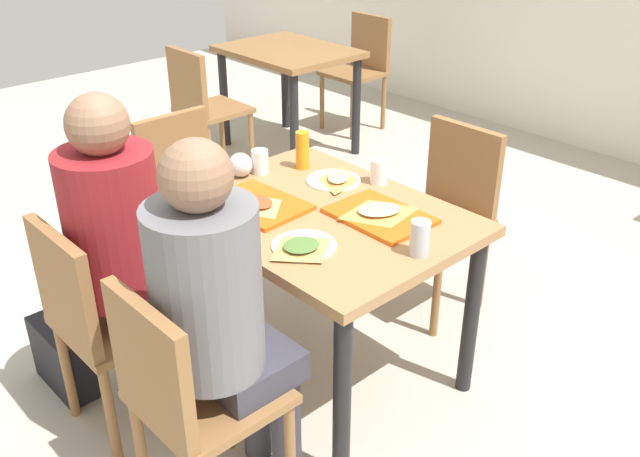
% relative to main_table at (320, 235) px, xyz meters
% --- Properties ---
extents(ground_plane, '(10.00, 10.00, 0.02)m').
position_rel_main_table_xyz_m(ground_plane, '(0.00, 0.00, -0.65)').
color(ground_plane, '#B2AD9E').
extents(main_table, '(1.08, 0.81, 0.74)m').
position_rel_main_table_xyz_m(main_table, '(0.00, 0.00, 0.00)').
color(main_table, '#9E7247').
rests_on(main_table, ground_plane).
extents(chair_near_left, '(0.40, 0.40, 0.86)m').
position_rel_main_table_xyz_m(chair_near_left, '(-0.27, -0.79, -0.13)').
color(chair_near_left, olive).
rests_on(chair_near_left, ground_plane).
extents(chair_near_right, '(0.40, 0.40, 0.86)m').
position_rel_main_table_xyz_m(chair_near_right, '(0.27, -0.79, -0.13)').
color(chair_near_right, olive).
rests_on(chair_near_right, ground_plane).
extents(chair_far_side, '(0.40, 0.40, 0.86)m').
position_rel_main_table_xyz_m(chair_far_side, '(0.00, 0.79, -0.13)').
color(chair_far_side, olive).
rests_on(chair_far_side, ground_plane).
extents(chair_left_end, '(0.40, 0.40, 0.86)m').
position_rel_main_table_xyz_m(chair_left_end, '(-0.92, 0.00, -0.13)').
color(chair_left_end, olive).
rests_on(chair_left_end, ground_plane).
extents(person_in_red, '(0.32, 0.42, 1.27)m').
position_rel_main_table_xyz_m(person_in_red, '(-0.27, -0.65, 0.12)').
color(person_in_red, '#383842').
rests_on(person_in_red, ground_plane).
extents(person_in_brown_jacket, '(0.32, 0.42, 1.27)m').
position_rel_main_table_xyz_m(person_in_brown_jacket, '(0.27, -0.65, 0.12)').
color(person_in_brown_jacket, '#383842').
rests_on(person_in_brown_jacket, ground_plane).
extents(tray_red_near, '(0.38, 0.28, 0.02)m').
position_rel_main_table_xyz_m(tray_red_near, '(-0.19, -0.14, 0.11)').
color(tray_red_near, '#D85914').
rests_on(tray_red_near, main_table).
extents(tray_red_far, '(0.36, 0.27, 0.02)m').
position_rel_main_table_xyz_m(tray_red_far, '(0.19, 0.12, 0.11)').
color(tray_red_far, '#D85914').
rests_on(tray_red_far, main_table).
extents(paper_plate_center, '(0.22, 0.22, 0.01)m').
position_rel_main_table_xyz_m(paper_plate_center, '(-0.16, 0.22, 0.11)').
color(paper_plate_center, white).
rests_on(paper_plate_center, main_table).
extents(paper_plate_near_edge, '(0.22, 0.22, 0.01)m').
position_rel_main_table_xyz_m(paper_plate_near_edge, '(0.16, -0.22, 0.11)').
color(paper_plate_near_edge, white).
rests_on(paper_plate_near_edge, main_table).
extents(pizza_slice_a, '(0.21, 0.17, 0.02)m').
position_rel_main_table_xyz_m(pizza_slice_a, '(-0.16, -0.16, 0.13)').
color(pizza_slice_a, '#DBAD60').
rests_on(pizza_slice_a, tray_red_near).
extents(pizza_slice_b, '(0.25, 0.28, 0.02)m').
position_rel_main_table_xyz_m(pizza_slice_b, '(0.18, 0.12, 0.13)').
color(pizza_slice_b, '#C68C47').
rests_on(pizza_slice_b, tray_red_far).
extents(pizza_slice_c, '(0.23, 0.24, 0.02)m').
position_rel_main_table_xyz_m(pizza_slice_c, '(-0.14, 0.23, 0.12)').
color(pizza_slice_c, '#C68C47').
rests_on(pizza_slice_c, paper_plate_center).
extents(pizza_slice_d, '(0.18, 0.19, 0.02)m').
position_rel_main_table_xyz_m(pizza_slice_d, '(0.18, -0.25, 0.12)').
color(pizza_slice_d, tan).
rests_on(pizza_slice_d, paper_plate_near_edge).
extents(plastic_cup_a, '(0.07, 0.07, 0.10)m').
position_rel_main_table_xyz_m(plastic_cup_a, '(-0.03, 0.34, 0.15)').
color(plastic_cup_a, white).
rests_on(plastic_cup_a, main_table).
extents(plastic_cup_b, '(0.07, 0.07, 0.10)m').
position_rel_main_table_xyz_m(plastic_cup_b, '(0.03, -0.34, 0.15)').
color(plastic_cup_b, white).
rests_on(plastic_cup_b, main_table).
extents(plastic_cup_c, '(0.07, 0.07, 0.10)m').
position_rel_main_table_xyz_m(plastic_cup_c, '(-0.43, 0.06, 0.15)').
color(plastic_cup_c, white).
rests_on(plastic_cup_c, main_table).
extents(soda_can, '(0.07, 0.07, 0.12)m').
position_rel_main_table_xyz_m(soda_can, '(0.46, 0.02, 0.16)').
color(soda_can, '#B7BCC6').
rests_on(soda_can, main_table).
extents(condiment_bottle, '(0.06, 0.06, 0.16)m').
position_rel_main_table_xyz_m(condiment_bottle, '(-0.35, 0.22, 0.18)').
color(condiment_bottle, orange).
rests_on(condiment_bottle, main_table).
extents(foil_bundle, '(0.10, 0.10, 0.10)m').
position_rel_main_table_xyz_m(foil_bundle, '(-0.46, -0.02, 0.15)').
color(foil_bundle, silver).
rests_on(foil_bundle, main_table).
extents(handbag, '(0.32, 0.16, 0.28)m').
position_rel_main_table_xyz_m(handbag, '(-0.62, -0.81, -0.50)').
color(handbag, black).
rests_on(handbag, ground_plane).
extents(background_table, '(0.90, 0.70, 0.74)m').
position_rel_main_table_xyz_m(background_table, '(-2.01, 1.55, -0.02)').
color(background_table, olive).
rests_on(background_table, ground_plane).
extents(background_chair_near, '(0.40, 0.40, 0.86)m').
position_rel_main_table_xyz_m(background_chair_near, '(-2.01, 0.82, -0.13)').
color(background_chair_near, olive).
rests_on(background_chair_near, ground_plane).
extents(background_chair_far, '(0.40, 0.40, 0.86)m').
position_rel_main_table_xyz_m(background_chair_far, '(-2.01, 2.29, -0.13)').
color(background_chair_far, olive).
rests_on(background_chair_far, ground_plane).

